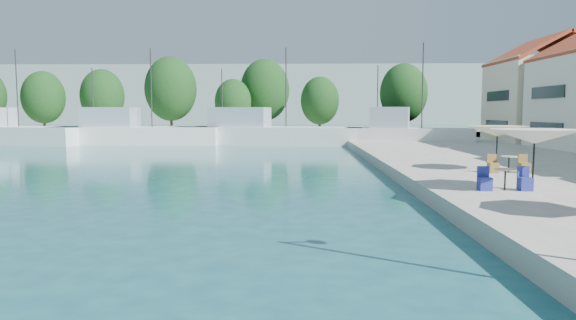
{
  "coord_description": "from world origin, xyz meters",
  "views": [
    {
      "loc": [
        1.41,
        2.84,
        3.34
      ],
      "look_at": [
        0.87,
        26.0,
        1.16
      ],
      "focal_mm": 32.0,
      "sensor_mm": 36.0,
      "label": 1
    }
  ],
  "objects_px": {
    "trawler_03": "(263,134)",
    "umbrella_cream": "(497,131)",
    "trawler_02": "(131,134)",
    "trawler_01": "(0,133)",
    "umbrella_white": "(535,136)",
    "trawler_04": "(405,136)"
  },
  "relations": [
    {
      "from": "trawler_03",
      "to": "umbrella_cream",
      "type": "relative_size",
      "value": 6.85
    },
    {
      "from": "trawler_02",
      "to": "trawler_03",
      "type": "relative_size",
      "value": 0.87
    },
    {
      "from": "trawler_02",
      "to": "trawler_03",
      "type": "distance_m",
      "value": 13.54
    },
    {
      "from": "trawler_02",
      "to": "trawler_01",
      "type": "bearing_deg",
      "value": 175.0
    },
    {
      "from": "umbrella_white",
      "to": "umbrella_cream",
      "type": "height_order",
      "value": "umbrella_white"
    },
    {
      "from": "trawler_03",
      "to": "umbrella_cream",
      "type": "xyz_separation_m",
      "value": [
        13.15,
        -28.41,
        1.36
      ]
    },
    {
      "from": "trawler_01",
      "to": "trawler_02",
      "type": "distance_m",
      "value": 14.59
    },
    {
      "from": "trawler_01",
      "to": "umbrella_white",
      "type": "bearing_deg",
      "value": -26.39
    },
    {
      "from": "trawler_01",
      "to": "umbrella_cream",
      "type": "bearing_deg",
      "value": -19.96
    },
    {
      "from": "trawler_03",
      "to": "umbrella_white",
      "type": "relative_size",
      "value": 6.33
    },
    {
      "from": "trawler_02",
      "to": "umbrella_cream",
      "type": "bearing_deg",
      "value": -46.01
    },
    {
      "from": "trawler_04",
      "to": "umbrella_cream",
      "type": "bearing_deg",
      "value": -77.09
    },
    {
      "from": "trawler_03",
      "to": "trawler_04",
      "type": "bearing_deg",
      "value": -5.78
    },
    {
      "from": "trawler_04",
      "to": "trawler_02",
      "type": "bearing_deg",
      "value": -171.67
    },
    {
      "from": "trawler_02",
      "to": "trawler_03",
      "type": "bearing_deg",
      "value": 2.25
    },
    {
      "from": "umbrella_white",
      "to": "umbrella_cream",
      "type": "xyz_separation_m",
      "value": [
        1.21,
        6.52,
        -0.07
      ]
    },
    {
      "from": "trawler_04",
      "to": "umbrella_cream",
      "type": "distance_m",
      "value": 24.96
    },
    {
      "from": "trawler_03",
      "to": "trawler_04",
      "type": "relative_size",
      "value": 1.61
    },
    {
      "from": "trawler_02",
      "to": "umbrella_white",
      "type": "height_order",
      "value": "trawler_02"
    },
    {
      "from": "trawler_04",
      "to": "trawler_01",
      "type": "bearing_deg",
      "value": -171.32
    },
    {
      "from": "trawler_04",
      "to": "umbrella_cream",
      "type": "xyz_separation_m",
      "value": [
        -0.76,
        -24.91,
        1.36
      ]
    },
    {
      "from": "trawler_03",
      "to": "umbrella_white",
      "type": "bearing_deg",
      "value": -62.79
    }
  ]
}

